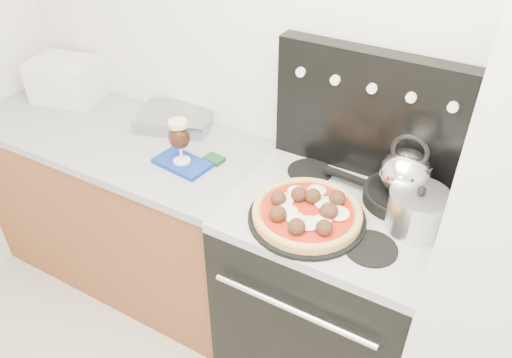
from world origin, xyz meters
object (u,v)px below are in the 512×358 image
Objects in this scene: stove_body at (326,294)px; tea_kettle at (406,169)px; oven_mitt at (182,163)px; beer_glass at (180,141)px; stock_pot at (416,212)px; base_cabinet at (131,210)px; pizza_pan at (307,218)px; pizza at (307,211)px; skillet at (400,196)px; toaster_oven at (67,79)px.

tea_kettle reaches higher than stove_body.
oven_mitt is 0.11m from beer_glass.
tea_kettle reaches higher than stock_pot.
base_cabinet is 1.65× the size of stove_body.
stove_body is 2.09× the size of pizza_pan.
pizza is 1.43× the size of skillet.
stove_body is 0.82m from oven_mitt.
tea_kettle is (0.26, 0.26, 0.14)m from pizza_pan.
beer_glass is at bearing -176.44° from stove_body.
stove_body is at bearing 60.62° from pizza_pan.
toaster_oven is 1.82m from stock_pot.
toaster_oven is at bearing 161.58° from base_cabinet.
skillet is at bearing 5.16° from base_cabinet.
stove_body is at bearing 3.56° from beer_glass.
beer_glass reaches higher than pizza.
base_cabinet is at bearing -174.41° from tea_kettle.
oven_mitt is at bearing 172.61° from pizza.
base_cabinet is at bearing 172.00° from pizza.
pizza is (0.61, -0.08, -0.06)m from beer_glass.
beer_glass is (0.00, 0.00, 0.11)m from oven_mitt.
beer_glass is 0.88m from tea_kettle.
stove_body is at bearing 3.56° from oven_mitt.
toaster_oven is 0.89m from beer_glass.
toaster_oven reaches higher than pizza.
beer_glass is 0.50× the size of pizza.
stock_pot is (0.95, 0.06, -0.03)m from beer_glass.
stove_body is 4.37× the size of tea_kettle.
stock_pot is at bearing 3.85° from beer_glass.
pizza_pan is 0.38m from stock_pot.
pizza is (0.61, -0.08, 0.05)m from oven_mitt.
oven_mitt reaches higher than stove_body.
skillet is (0.86, 0.18, -0.07)m from beer_glass.
pizza is 1.97× the size of stock_pot.
pizza is at bearing -7.39° from oven_mitt.
skillet is (1.29, 0.12, 0.51)m from base_cabinet.
toaster_oven is at bearing 179.52° from tea_kettle.
beer_glass reaches higher than skillet.
beer_glass reaches higher than base_cabinet.
stove_body is 1.65m from toaster_oven.
tea_kettle is at bearing 12.02° from beer_glass.
beer_glass is at bearing -176.15° from stock_pot.
toaster_oven reaches higher than skillet.
stock_pot is at bearing 4.58° from stove_body.
pizza is at bearing -157.30° from stock_pot.
oven_mitt is (-0.67, -0.04, 0.47)m from stove_body.
skillet is (0.19, 0.14, 0.50)m from stove_body.
beer_glass is 0.97× the size of tea_kettle.
toaster_oven reaches higher than stove_body.
tea_kettle is (1.29, 0.12, 0.64)m from base_cabinet.
toaster_oven is (-1.54, 0.17, 0.56)m from stove_body.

